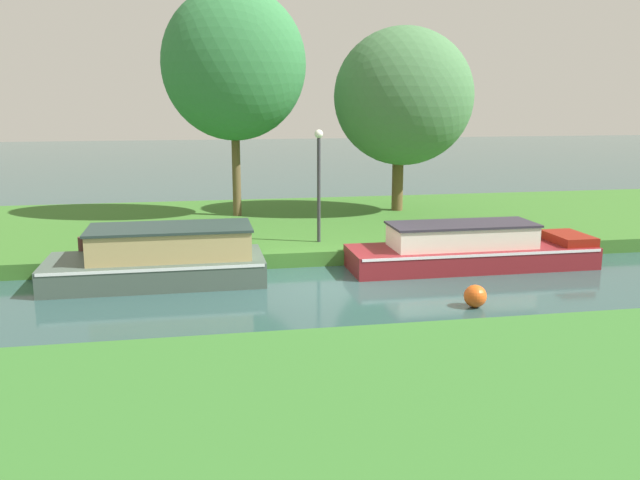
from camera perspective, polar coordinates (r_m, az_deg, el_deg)
ground_plane at (r=16.34m, az=1.69°, el=-3.90°), size 120.00×120.00×0.00m
riverbank_far at (r=23.00m, az=-2.00°, el=1.22°), size 72.00×10.00×0.40m
maroon_barge at (r=18.47m, az=12.54°, el=-0.75°), size 6.54×1.84×1.21m
slate_narrowboat at (r=17.02m, az=-13.14°, el=-1.52°), size 5.21×2.23×1.38m
willow_tree_left at (r=23.40m, az=-7.20°, el=14.40°), size 4.79×3.49×7.64m
willow_tree_centre at (r=24.29m, az=7.05°, el=11.81°), size 4.90×4.11×6.45m
lamp_post at (r=19.11m, az=-0.10°, el=5.65°), size 0.24×0.24×3.17m
mooring_post_near at (r=18.29m, az=-19.32°, el=-0.65°), size 0.18×0.18×0.58m
channel_buoy at (r=15.06m, az=12.87°, el=-4.60°), size 0.49×0.49×0.49m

